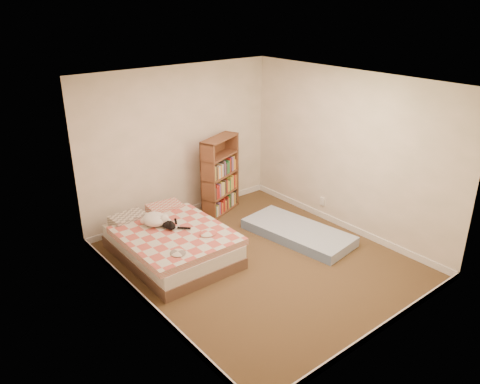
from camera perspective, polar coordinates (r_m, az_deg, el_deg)
room at (r=6.16m, az=2.58°, el=1.20°), size 3.51×4.01×2.51m
bed at (r=6.77m, az=-8.49°, el=-6.05°), size 1.37×1.86×0.50m
bookshelf at (r=7.98m, az=-2.51°, el=1.03°), size 0.89×0.55×1.33m
floor_mattress at (r=7.33m, az=7.06°, el=-4.91°), size 1.00×1.80×0.15m
black_cat at (r=6.69m, az=-8.87°, el=-3.78°), size 0.24×0.56×0.13m
white_dog at (r=6.75m, az=-10.25°, el=-3.27°), size 0.38×0.42×0.18m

